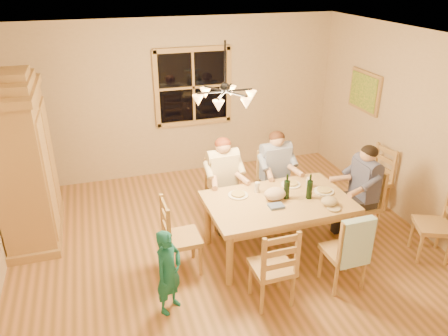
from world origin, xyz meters
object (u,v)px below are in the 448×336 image
object	(u,v)px
chair_far_left	(223,205)
adult_slate_man	(364,180)
chandelier	(225,96)
adult_plaid_man	(276,164)
chair_end_right	(359,215)
wine_bottle_a	(287,186)
armoire	(25,166)
dining_table	(278,207)
adult_woman	(223,171)
chair_spare_back	(371,190)
wine_bottle_b	(310,186)
chair_far_right	(274,197)
chair_near_left	(271,278)
chair_near_right	(342,262)
chair_spare_front	(431,236)
child	(169,272)
chair_end_left	(183,248)

from	to	relation	value
chair_far_left	adult_slate_man	bearing A→B (deg)	153.43
chandelier	adult_plaid_man	size ratio (longest dim) A/B	0.88
chandelier	chair_end_right	xyz separation A→B (m)	(1.86, -0.26, -1.77)
wine_bottle_a	armoire	bearing A→B (deg)	157.21
armoire	wine_bottle_a	xyz separation A→B (m)	(3.15, -1.32, -0.13)
dining_table	adult_woman	world-z (taller)	adult_woman
dining_table	chair_spare_back	bearing A→B (deg)	18.12
chair_far_left	wine_bottle_b	bearing A→B (deg)	132.09
chair_far_right	chair_near_left	xyz separation A→B (m)	(-0.76, -1.72, 0.00)
adult_plaid_man	chair_near_right	bearing A→B (deg)	93.37
dining_table	chair_spare_front	xyz separation A→B (m)	(1.84, -0.69, -0.36)
adult_plaid_man	adult_woman	bearing A→B (deg)	0.00
adult_plaid_man	chair_far_right	bearing A→B (deg)	25.32
dining_table	chair_far_right	size ratio (longest dim) A/B	1.84
chair_far_right	chair_spare_front	world-z (taller)	same
chair_far_left	chair_far_right	distance (m)	0.80
dining_table	adult_plaid_man	xyz separation A→B (m)	(0.33, 0.86, 0.18)
chair_far_right	adult_plaid_man	size ratio (longest dim) A/B	1.13
child	adult_woman	bearing A→B (deg)	14.10
adult_slate_man	wine_bottle_a	world-z (taller)	adult_slate_man
chair_end_left	child	distance (m)	0.72
chair_end_right	adult_plaid_man	xyz separation A→B (m)	(-0.92, 0.83, 0.54)
adult_woman	chair_spare_front	xyz separation A→B (m)	(2.30, -1.53, -0.54)
adult_plaid_man	chair_spare_front	size ratio (longest dim) A/B	0.88
chair_far_left	adult_woman	xyz separation A→B (m)	(0.00, 0.00, 0.54)
chair_near_left	adult_slate_man	bearing A→B (deg)	26.57
chair_near_right	wine_bottle_a	xyz separation A→B (m)	(-0.35, 0.86, 0.62)
wine_bottle_b	child	distance (m)	2.06
chair_spare_back	dining_table	bearing A→B (deg)	100.08
chair_end_right	chair_spare_back	size ratio (longest dim) A/B	1.00
chandelier	chair_far_right	distance (m)	2.09
adult_slate_man	chair_spare_front	world-z (taller)	adult_slate_man
chair_spare_back	chair_spare_front	bearing A→B (deg)	171.97
chair_far_left	chair_spare_front	distance (m)	2.77
wine_bottle_b	chair_spare_back	distance (m)	1.71
adult_woman	chair_spare_back	size ratio (longest dim) A/B	0.88
dining_table	wine_bottle_a	distance (m)	0.29
wine_bottle_b	armoire	bearing A→B (deg)	157.60
dining_table	chair_far_left	bearing A→B (deg)	119.14
chair_near_left	adult_plaid_man	world-z (taller)	adult_plaid_man
chair_end_left	chair_spare_back	size ratio (longest dim) A/B	1.00
chair_far_left	chair_near_right	bearing A→B (deg)	117.90
chair_far_right	chair_end_left	size ratio (longest dim) A/B	1.00
chandelier	dining_table	xyz separation A→B (m)	(0.61, -0.29, -1.42)
chandelier	chair_spare_front	xyz separation A→B (m)	(2.45, -0.98, -1.77)
chair_near_left	child	size ratio (longest dim) A/B	1.00
chair_far_left	chair_end_right	xyz separation A→B (m)	(1.72, -0.81, 0.00)
chair_end_right	wine_bottle_a	bearing A→B (deg)	89.16
chandelier	adult_woman	xyz separation A→B (m)	(0.15, 0.55, -1.24)
adult_plaid_man	chair_spare_back	bearing A→B (deg)	169.07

